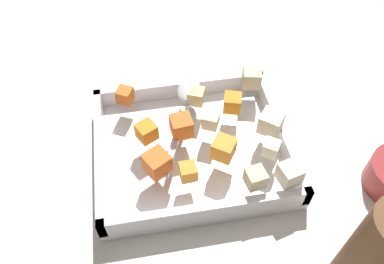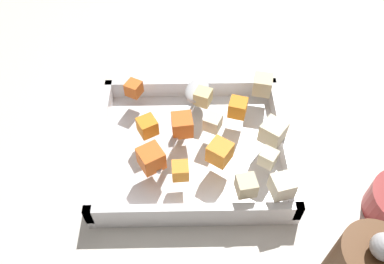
% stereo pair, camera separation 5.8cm
% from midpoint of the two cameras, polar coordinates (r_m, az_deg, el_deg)
% --- Properties ---
extents(ground_plane, '(4.00, 4.00, 0.00)m').
position_cam_midpoint_polar(ground_plane, '(0.65, -1.77, -2.58)').
color(ground_plane, beige).
extents(baking_dish, '(0.31, 0.26, 0.05)m').
position_cam_midpoint_polar(baking_dish, '(0.63, -2.62, -2.66)').
color(baking_dish, silver).
rests_on(baking_dish, ground_plane).
extents(carrot_chunk_mid_left, '(0.04, 0.04, 0.03)m').
position_cam_midpoint_polar(carrot_chunk_mid_left, '(0.60, -9.52, -0.04)').
color(carrot_chunk_mid_left, orange).
rests_on(carrot_chunk_mid_left, baking_dish).
extents(carrot_chunk_near_spoon, '(0.04, 0.04, 0.03)m').
position_cam_midpoint_polar(carrot_chunk_near_spoon, '(0.60, -4.38, 0.83)').
color(carrot_chunk_near_spoon, orange).
rests_on(carrot_chunk_near_spoon, baking_dish).
extents(carrot_chunk_rim_edge, '(0.03, 0.03, 0.02)m').
position_cam_midpoint_polar(carrot_chunk_rim_edge, '(0.55, -3.59, -6.09)').
color(carrot_chunk_rim_edge, orange).
rests_on(carrot_chunk_rim_edge, baking_dish).
extents(carrot_chunk_heap_side, '(0.03, 0.03, 0.02)m').
position_cam_midpoint_polar(carrot_chunk_heap_side, '(0.66, -12.42, 5.22)').
color(carrot_chunk_heap_side, orange).
rests_on(carrot_chunk_heap_side, baking_dish).
extents(carrot_chunk_back_center, '(0.04, 0.04, 0.03)m').
position_cam_midpoint_polar(carrot_chunk_back_center, '(0.63, 3.40, 4.22)').
color(carrot_chunk_back_center, orange).
rests_on(carrot_chunk_back_center, baking_dish).
extents(carrot_chunk_mid_right, '(0.05, 0.05, 0.03)m').
position_cam_midpoint_polar(carrot_chunk_mid_right, '(0.56, -8.19, -4.79)').
color(carrot_chunk_mid_right, orange).
rests_on(carrot_chunk_mid_right, baking_dish).
extents(carrot_chunk_far_left, '(0.04, 0.04, 0.03)m').
position_cam_midpoint_polar(carrot_chunk_far_left, '(0.57, 1.84, -2.64)').
color(carrot_chunk_far_left, orange).
rests_on(carrot_chunk_far_left, baking_dish).
extents(potato_chunk_corner_sw, '(0.05, 0.05, 0.03)m').
position_cam_midpoint_polar(potato_chunk_corner_sw, '(0.61, 8.99, 1.24)').
color(potato_chunk_corner_sw, beige).
rests_on(potato_chunk_corner_sw, baking_dish).
extents(potato_chunk_corner_ne, '(0.03, 0.03, 0.03)m').
position_cam_midpoint_polar(potato_chunk_corner_ne, '(0.65, -1.96, 5.22)').
color(potato_chunk_corner_ne, '#E0CC89').
rests_on(potato_chunk_corner_ne, baking_dish).
extents(potato_chunk_front_center, '(0.03, 0.03, 0.02)m').
position_cam_midpoint_polar(potato_chunk_front_center, '(0.58, 8.88, -2.54)').
color(potato_chunk_front_center, beige).
rests_on(potato_chunk_front_center, baking_dish).
extents(potato_chunk_center, '(0.04, 0.04, 0.03)m').
position_cam_midpoint_polar(potato_chunk_center, '(0.68, 6.44, 7.87)').
color(potato_chunk_center, beige).
rests_on(potato_chunk_center, baking_dish).
extents(potato_chunk_near_right, '(0.03, 0.03, 0.03)m').
position_cam_midpoint_polar(potato_chunk_near_right, '(0.55, 6.41, -6.97)').
color(potato_chunk_near_right, beige).
rests_on(potato_chunk_near_right, baking_dish).
extents(parsnip_chunk_near_left, '(0.04, 0.04, 0.03)m').
position_cam_midpoint_polar(parsnip_chunk_near_left, '(0.56, 11.44, -6.27)').
color(parsnip_chunk_near_left, silver).
rests_on(parsnip_chunk_near_left, baking_dish).
extents(parsnip_chunk_under_handle, '(0.03, 0.03, 0.02)m').
position_cam_midpoint_polar(parsnip_chunk_under_handle, '(0.61, 0.08, 1.60)').
color(parsnip_chunk_under_handle, beige).
rests_on(parsnip_chunk_under_handle, baking_dish).
extents(serving_spoon, '(0.10, 0.20, 0.02)m').
position_cam_midpoint_polar(serving_spoon, '(0.65, -3.12, 5.27)').
color(serving_spoon, silver).
rests_on(serving_spoon, baking_dish).
extents(pepper_mill, '(0.06, 0.06, 0.22)m').
position_cam_midpoint_polar(pepper_mill, '(0.48, 21.78, -17.85)').
color(pepper_mill, brown).
rests_on(pepper_mill, ground_plane).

